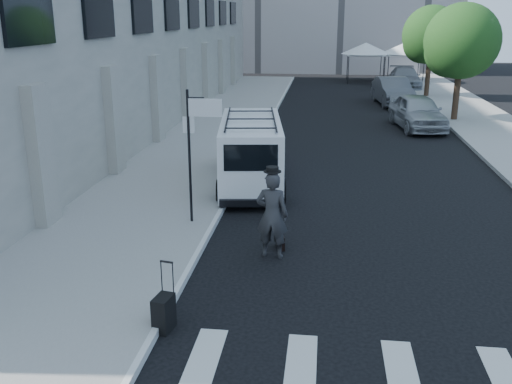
% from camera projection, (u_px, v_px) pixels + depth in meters
% --- Properties ---
extents(ground, '(120.00, 120.00, 0.00)m').
position_uv_depth(ground, '(279.00, 285.00, 11.97)').
color(ground, black).
rests_on(ground, ground).
extents(sidewalk_left, '(4.50, 48.00, 0.15)m').
position_uv_depth(sidewalk_left, '(219.00, 130.00, 27.59)').
color(sidewalk_left, gray).
rests_on(sidewalk_left, ground).
extents(sidewalk_right, '(4.00, 56.00, 0.15)m').
position_uv_depth(sidewalk_right, '(481.00, 121.00, 29.86)').
color(sidewalk_right, gray).
rests_on(sidewalk_right, ground).
extents(building_left, '(10.00, 44.00, 12.00)m').
position_uv_depth(building_left, '(81.00, 2.00, 28.55)').
color(building_left, gray).
rests_on(building_left, ground).
extents(sign_pole, '(1.03, 0.07, 3.50)m').
position_uv_depth(sign_pole, '(198.00, 129.00, 14.48)').
color(sign_pole, black).
rests_on(sign_pole, sidewalk_left).
extents(tree_near, '(3.80, 3.83, 6.03)m').
position_uv_depth(tree_near, '(459.00, 44.00, 29.01)').
color(tree_near, black).
rests_on(tree_near, ground).
extents(tree_far, '(3.80, 3.83, 6.03)m').
position_uv_depth(tree_far, '(429.00, 37.00, 37.53)').
color(tree_far, black).
rests_on(tree_far, ground).
extents(tent_left, '(4.00, 4.00, 3.20)m').
position_uv_depth(tent_left, '(366.00, 49.00, 46.69)').
color(tent_left, black).
rests_on(tent_left, ground).
extents(tent_right, '(4.00, 4.00, 3.20)m').
position_uv_depth(tent_right, '(405.00, 49.00, 46.80)').
color(tent_right, black).
rests_on(tent_right, ground).
extents(businessman, '(0.79, 0.56, 2.06)m').
position_uv_depth(businessman, '(272.00, 215.00, 13.09)').
color(businessman, '#303032').
rests_on(businessman, ground).
extents(briefcase, '(0.25, 0.46, 0.34)m').
position_uv_depth(briefcase, '(280.00, 241.00, 13.83)').
color(briefcase, black).
rests_on(briefcase, ground).
extents(suitcase, '(0.36, 0.50, 1.26)m').
position_uv_depth(suitcase, '(164.00, 313.00, 10.20)').
color(suitcase, black).
rests_on(suitcase, ground).
extents(cargo_van, '(2.60, 5.97, 2.19)m').
position_uv_depth(cargo_van, '(251.00, 151.00, 18.66)').
color(cargo_van, white).
rests_on(cargo_van, ground).
extents(parked_car_a, '(2.66, 5.18, 1.69)m').
position_uv_depth(parked_car_a, '(417.00, 112.00, 28.01)').
color(parked_car_a, '#A2A5AA').
rests_on(parked_car_a, ground).
extents(parked_car_b, '(2.33, 5.27, 1.68)m').
position_uv_depth(parked_car_b, '(393.00, 91.00, 35.44)').
color(parked_car_b, '#4E5055').
rests_on(parked_car_b, ground).
extents(parked_car_c, '(2.24, 5.37, 1.55)m').
position_uv_depth(parked_car_c, '(405.00, 78.00, 43.41)').
color(parked_car_c, gray).
rests_on(parked_car_c, ground).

